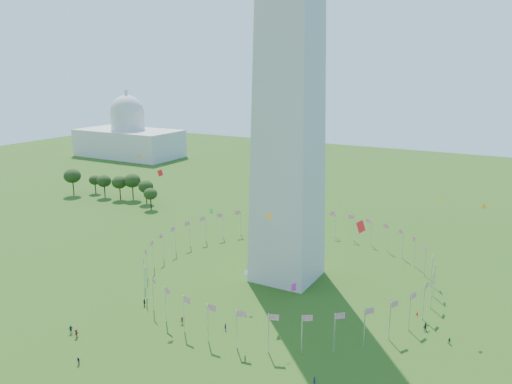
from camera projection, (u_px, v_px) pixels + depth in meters
ground at (181, 364)px, 101.57m from camera, size 600.00×600.00×0.00m
flag_ring at (287, 262)px, 142.92m from camera, size 80.24×80.24×9.00m
capitol_building at (128, 122)px, 333.25m from camera, size 70.00×35.00×46.00m
crowd at (192, 377)px, 95.95m from camera, size 76.99×75.14×2.04m
kites_aloft at (294, 251)px, 112.13m from camera, size 125.68×63.66×32.28m
tree_line_west at (113, 187)px, 227.71m from camera, size 55.26×15.48×12.34m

